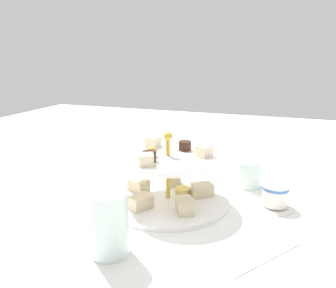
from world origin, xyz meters
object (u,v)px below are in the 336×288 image
object	(u,v)px
water_glass_short_left	(249,174)
teacup_with_saucer	(275,197)
water_glass_tall_right	(109,223)
butter_knife_left	(63,188)
tiered_serving_stand	(168,182)
butter_knife_right	(268,257)

from	to	relation	value
water_glass_short_left	teacup_with_saucer	bearing A→B (deg)	-146.91
water_glass_tall_right	butter_knife_left	world-z (taller)	water_glass_tall_right
water_glass_tall_right	butter_knife_left	bearing A→B (deg)	50.21
tiered_serving_stand	water_glass_tall_right	world-z (taller)	tiered_serving_stand
water_glass_tall_right	teacup_with_saucer	xyz separation A→B (m)	(0.28, -0.26, -0.03)
butter_knife_left	water_glass_short_left	bearing A→B (deg)	103.73
tiered_serving_stand	butter_knife_left	world-z (taller)	tiered_serving_stand
water_glass_short_left	butter_knife_left	bearing A→B (deg)	111.49
water_glass_tall_right	butter_knife_right	size ratio (longest dim) A/B	0.67
butter_knife_left	butter_knife_right	bearing A→B (deg)	67.34
water_glass_short_left	teacup_with_saucer	xyz separation A→B (m)	(-0.11, -0.07, -0.01)
water_glass_short_left	butter_knife_left	distance (m)	0.48
butter_knife_right	water_glass_short_left	bearing A→B (deg)	48.11
tiered_serving_stand	water_glass_tall_right	distance (m)	0.23
tiered_serving_stand	butter_knife_right	xyz separation A→B (m)	(-0.15, -0.23, -0.05)
tiered_serving_stand	butter_knife_left	distance (m)	0.28
water_glass_tall_right	butter_knife_right	xyz separation A→B (m)	(0.08, -0.26, -0.05)
water_glass_short_left	butter_knife_left	xyz separation A→B (m)	(-0.18, 0.45, -0.03)
water_glass_tall_right	butter_knife_left	size ratio (longest dim) A/B	0.67
water_glass_short_left	butter_knife_left	world-z (taller)	water_glass_short_left
water_glass_short_left	butter_knife_right	size ratio (longest dim) A/B	0.41
tiered_serving_stand	teacup_with_saucer	world-z (taller)	tiered_serving_stand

